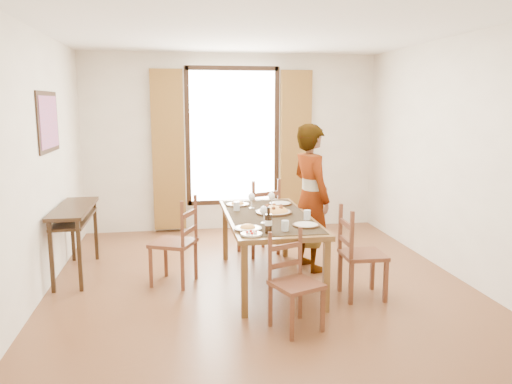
{
  "coord_description": "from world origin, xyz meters",
  "views": [
    {
      "loc": [
        -0.87,
        -5.18,
        1.95
      ],
      "look_at": [
        -0.02,
        0.09,
        1.0
      ],
      "focal_mm": 35.0,
      "sensor_mm": 36.0,
      "label": 1
    }
  ],
  "objects": [
    {
      "name": "ground",
      "position": [
        0.0,
        0.0,
        0.0
      ],
      "size": [
        5.0,
        5.0,
        0.0
      ],
      "primitive_type": "plane",
      "color": "#472B16",
      "rests_on": "ground"
    },
    {
      "name": "room_shell",
      "position": [
        -0.0,
        0.13,
        1.54
      ],
      "size": [
        4.6,
        5.1,
        2.74
      ],
      "color": "silver",
      "rests_on": "ground"
    },
    {
      "name": "console_table",
      "position": [
        -2.03,
        0.6,
        0.68
      ],
      "size": [
        0.38,
        1.2,
        0.8
      ],
      "color": "#322110",
      "rests_on": "ground"
    },
    {
      "name": "dining_table",
      "position": [
        0.1,
        0.01,
        0.69
      ],
      "size": [
        0.9,
        1.89,
        0.76
      ],
      "color": "brown",
      "rests_on": "ground"
    },
    {
      "name": "chair_west",
      "position": [
        -0.89,
        0.12,
        0.45
      ],
      "size": [
        0.56,
        0.56,
        0.96
      ],
      "rotation": [
        0.0,
        0.0,
        -2.0
      ],
      "color": "brown",
      "rests_on": "ground"
    },
    {
      "name": "chair_north",
      "position": [
        0.19,
        1.07,
        0.47
      ],
      "size": [
        0.57,
        0.57,
        1.0
      ],
      "rotation": [
        0.0,
        0.0,
        3.51
      ],
      "color": "brown",
      "rests_on": "ground"
    },
    {
      "name": "chair_south",
      "position": [
        0.12,
        -1.16,
        0.4
      ],
      "size": [
        0.5,
        0.5,
        0.86
      ],
      "rotation": [
        0.0,
        0.0,
        0.39
      ],
      "color": "brown",
      "rests_on": "ground"
    },
    {
      "name": "chair_east",
      "position": [
        0.93,
        -0.57,
        0.44
      ],
      "size": [
        0.42,
        0.42,
        0.94
      ],
      "rotation": [
        0.0,
        0.0,
        1.55
      ],
      "color": "brown",
      "rests_on": "ground"
    },
    {
      "name": "man",
      "position": [
        0.68,
        0.4,
        0.86
      ],
      "size": [
        0.85,
        0.75,
        1.72
      ],
      "primitive_type": "imported",
      "rotation": [
        0.0,
        0.0,
        1.85
      ],
      "color": "gray",
      "rests_on": "ground"
    },
    {
      "name": "plate_sw",
      "position": [
        -0.21,
        -0.57,
        0.78
      ],
      "size": [
        0.27,
        0.27,
        0.05
      ],
      "primitive_type": null,
      "color": "silver",
      "rests_on": "dining_table"
    },
    {
      "name": "plate_se",
      "position": [
        0.38,
        -0.53,
        0.78
      ],
      "size": [
        0.27,
        0.27,
        0.05
      ],
      "primitive_type": null,
      "color": "silver",
      "rests_on": "dining_table"
    },
    {
      "name": "plate_nw",
      "position": [
        -0.16,
        0.59,
        0.78
      ],
      "size": [
        0.27,
        0.27,
        0.05
      ],
      "primitive_type": null,
      "color": "silver",
      "rests_on": "dining_table"
    },
    {
      "name": "plate_ne",
      "position": [
        0.35,
        0.56,
        0.78
      ],
      "size": [
        0.27,
        0.27,
        0.05
      ],
      "primitive_type": null,
      "color": "silver",
      "rests_on": "dining_table"
    },
    {
      "name": "pasta_platter",
      "position": [
        0.18,
        0.09,
        0.81
      ],
      "size": [
        0.4,
        0.4,
        0.1
      ],
      "primitive_type": null,
      "color": "#B44617",
      "rests_on": "dining_table"
    },
    {
      "name": "caprese_plate",
      "position": [
        -0.2,
        -0.77,
        0.78
      ],
      "size": [
        0.2,
        0.2,
        0.04
      ],
      "primitive_type": null,
      "color": "silver",
      "rests_on": "dining_table"
    },
    {
      "name": "wine_glass_a",
      "position": [
        -0.01,
        -0.35,
        0.85
      ],
      "size": [
        0.08,
        0.08,
        0.18
      ],
      "primitive_type": null,
      "color": "white",
      "rests_on": "dining_table"
    },
    {
      "name": "wine_glass_b",
      "position": [
        0.21,
        0.39,
        0.85
      ],
      "size": [
        0.08,
        0.08,
        0.18
      ],
      "primitive_type": null,
      "color": "white",
      "rests_on": "dining_table"
    },
    {
      "name": "wine_glass_c",
      "position": [
        -0.02,
        0.39,
        0.85
      ],
      "size": [
        0.08,
        0.08,
        0.18
      ],
      "primitive_type": null,
      "color": "white",
      "rests_on": "dining_table"
    },
    {
      "name": "tumbler_a",
      "position": [
        0.46,
        -0.26,
        0.81
      ],
      "size": [
        0.07,
        0.07,
        0.1
      ],
      "primitive_type": "cylinder",
      "color": "silver",
      "rests_on": "dining_table"
    },
    {
      "name": "tumbler_b",
      "position": [
        -0.21,
        0.31,
        0.81
      ],
      "size": [
        0.07,
        0.07,
        0.1
      ],
      "primitive_type": "cylinder",
      "color": "silver",
      "rests_on": "dining_table"
    },
    {
      "name": "tumbler_c",
      "position": [
        0.14,
        -0.68,
        0.81
      ],
      "size": [
        0.07,
        0.07,
        0.1
      ],
      "primitive_type": "cylinder",
      "color": "silver",
      "rests_on": "dining_table"
    },
    {
      "name": "wine_bottle",
      "position": [
        -0.04,
        -0.74,
        0.88
      ],
      "size": [
        0.07,
        0.07,
        0.25
      ],
      "primitive_type": null,
      "color": "black",
      "rests_on": "dining_table"
    }
  ]
}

